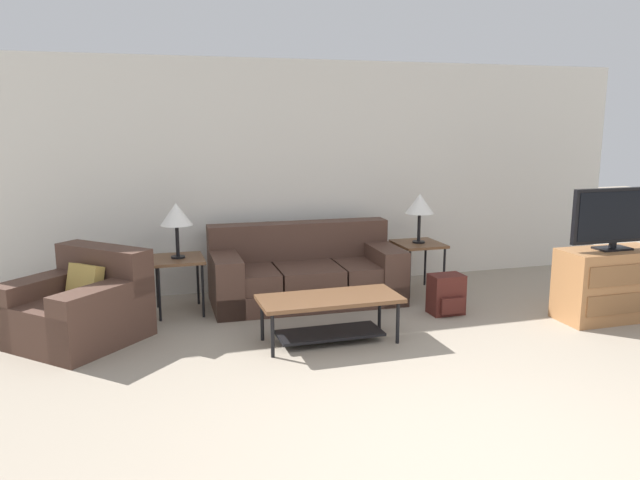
% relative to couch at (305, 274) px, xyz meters
% --- Properties ---
extents(ground_plane, '(24.00, 24.00, 0.00)m').
position_rel_couch_xyz_m(ground_plane, '(0.10, -3.51, -0.29)').
color(ground_plane, gray).
extents(wall_back, '(8.40, 0.06, 2.60)m').
position_rel_couch_xyz_m(wall_back, '(0.10, 0.68, 1.01)').
color(wall_back, silver).
rests_on(wall_back, ground_plane).
extents(couch, '(2.03, 0.99, 0.82)m').
position_rel_couch_xyz_m(couch, '(0.00, 0.00, 0.00)').
color(couch, '#4C3328').
rests_on(couch, ground_plane).
extents(armchair, '(1.38, 1.38, 0.80)m').
position_rel_couch_xyz_m(armchair, '(-2.24, -0.58, -0.01)').
color(armchair, '#4C3328').
rests_on(armchair, ground_plane).
extents(coffee_table, '(1.24, 0.54, 0.41)m').
position_rel_couch_xyz_m(coffee_table, '(-0.13, -1.28, 0.01)').
color(coffee_table, brown).
rests_on(coffee_table, ground_plane).
extents(side_table_left, '(0.50, 0.55, 0.57)m').
position_rel_couch_xyz_m(side_table_left, '(-1.33, -0.02, 0.22)').
color(side_table_left, brown).
rests_on(side_table_left, ground_plane).
extents(side_table_right, '(0.50, 0.55, 0.57)m').
position_rel_couch_xyz_m(side_table_right, '(1.33, -0.02, 0.22)').
color(side_table_right, brown).
rests_on(side_table_right, ground_plane).
extents(table_lamp_left, '(0.32, 0.32, 0.56)m').
position_rel_couch_xyz_m(table_lamp_left, '(-1.33, -0.02, 0.71)').
color(table_lamp_left, black).
rests_on(table_lamp_left, side_table_left).
extents(table_lamp_right, '(0.32, 0.32, 0.56)m').
position_rel_couch_xyz_m(table_lamp_right, '(1.33, -0.02, 0.71)').
color(table_lamp_right, black).
rests_on(table_lamp_right, side_table_right).
extents(tv_console, '(1.01, 0.47, 0.70)m').
position_rel_couch_xyz_m(tv_console, '(2.69, -1.47, 0.06)').
color(tv_console, '#A87042').
rests_on(tv_console, ground_plane).
extents(television, '(0.96, 0.20, 0.60)m').
position_rel_couch_xyz_m(television, '(2.69, -1.46, 0.73)').
color(television, black).
rests_on(television, tv_console).
extents(backpack, '(0.33, 0.31, 0.41)m').
position_rel_couch_xyz_m(backpack, '(1.25, -0.85, -0.10)').
color(backpack, '#4C1E19').
rests_on(backpack, ground_plane).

